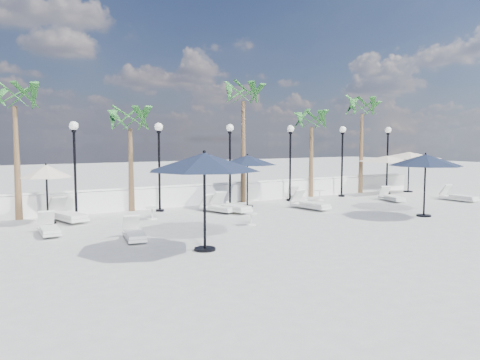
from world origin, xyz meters
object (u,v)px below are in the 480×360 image
lounger_5 (218,207)px  lounger_2 (49,228)px  lounger_1 (134,234)px  parasol_navy_right (426,160)px  parasol_navy_left (204,162)px  parasol_cream_sq_a (387,156)px  lounger_3 (231,206)px  parasol_cream_small (46,172)px  parasol_cream_sq_b (409,152)px  lounger_6 (297,197)px  lounger_4 (310,204)px  lounger_7 (459,196)px  lounger_8 (392,197)px  parasol_navy_mid (247,160)px  lounger_0 (67,215)px

lounger_5 → lounger_2: bearing=173.7°
lounger_1 → lounger_5: 6.04m
lounger_1 → parasol_navy_right: bearing=2.3°
lounger_1 → lounger_2: lounger_2 is taller
parasol_navy_left → parasol_cream_sq_a: 16.70m
lounger_5 → parasol_navy_right: size_ratio=0.64×
lounger_3 → parasol_cream_small: size_ratio=0.94×
lounger_1 → parasol_cream_sq_b: bearing=24.6°
parasol_cream_sq_b → parasol_cream_small: size_ratio=2.26×
lounger_6 → lounger_4: bearing=-95.9°
lounger_6 → parasol_cream_sq_a: 6.71m
lounger_4 → parasol_cream_small: bearing=160.2°
lounger_7 → parasol_cream_sq_b: parasol_cream_sq_b is taller
parasol_cream_sq_a → lounger_6: bearing=179.8°
lounger_2 → lounger_6: bearing=13.3°
lounger_8 → parasol_navy_mid: bearing=179.7°
parasol_navy_mid → parasol_cream_small: 8.70m
lounger_7 → parasol_cream_sq_b: (1.15, 4.11, 2.12)m
parasol_navy_mid → parasol_navy_right: 7.67m
parasol_navy_left → parasol_navy_right: parasol_navy_left is taller
lounger_8 → lounger_7: bearing=-12.8°
lounger_0 → lounger_4: size_ratio=1.10×
lounger_0 → parasol_navy_right: parasol_navy_right is taller
lounger_4 → parasol_cream_sq_b: 10.03m
lounger_5 → lounger_8: 9.36m
lounger_1 → lounger_7: bearing=12.2°
parasol_navy_left → parasol_navy_right: size_ratio=1.11×
lounger_1 → lounger_7: 17.14m
lounger_2 → lounger_0: bearing=67.9°
lounger_2 → parasol_navy_mid: 9.47m
lounger_4 → lounger_6: lounger_4 is taller
lounger_5 → lounger_8: bearing=-25.6°
lounger_2 → parasol_cream_small: (0.29, 2.24, 1.71)m
lounger_7 → parasol_cream_sq_a: (-0.71, 4.11, 1.94)m
lounger_4 → lounger_3: bearing=154.6°
lounger_2 → lounger_8: lounger_8 is taller
lounger_7 → parasol_navy_right: size_ratio=0.66×
parasol_navy_right → lounger_3: bearing=142.1°
lounger_3 → parasol_navy_right: parasol_navy_right is taller
lounger_3 → lounger_4: (3.48, -1.06, -0.01)m
lounger_0 → lounger_8: bearing=-24.0°
lounger_5 → lounger_6: lounger_5 is taller
parasol_cream_sq_a → parasol_navy_left: bearing=-154.7°
lounger_4 → parasol_cream_small: parasol_cream_small is taller
lounger_2 → parasol_navy_mid: size_ratio=0.63×
lounger_7 → parasol_cream_small: size_ratio=0.85×
lounger_4 → parasol_cream_sq_a: (7.62, 2.53, 1.92)m
lounger_6 → lounger_7: size_ratio=0.93×
lounger_0 → parasol_cream_sq_a: (17.60, 0.34, 1.90)m
lounger_7 → lounger_2: bearing=172.7°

